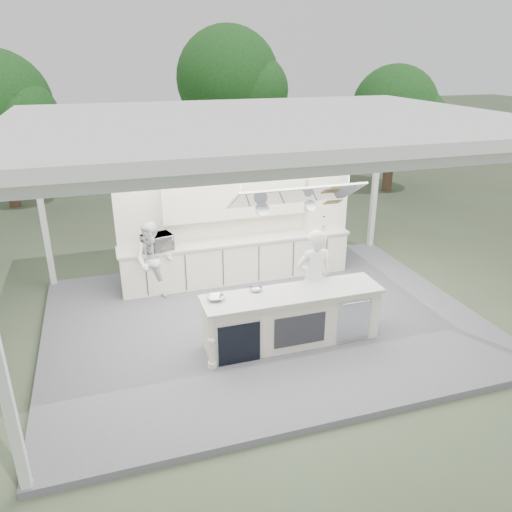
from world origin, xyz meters
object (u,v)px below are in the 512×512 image
object	(u,v)px
back_counter	(237,259)
sous_chef	(153,261)
head_chef	(314,279)
demo_island	(291,318)

from	to	relation	value
back_counter	sous_chef	size ratio (longest dim) A/B	3.14
sous_chef	head_chef	bearing A→B (deg)	-19.20
demo_island	back_counter	xyz separation A→B (m)	(-0.18, 2.81, 0.00)
demo_island	back_counter	distance (m)	2.82
demo_island	head_chef	bearing A→B (deg)	36.16
demo_island	sous_chef	size ratio (longest dim) A/B	1.92
head_chef	back_counter	bearing A→B (deg)	-72.44
demo_island	head_chef	world-z (taller)	head_chef
sous_chef	demo_island	bearing A→B (deg)	-31.92
demo_island	head_chef	distance (m)	0.86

